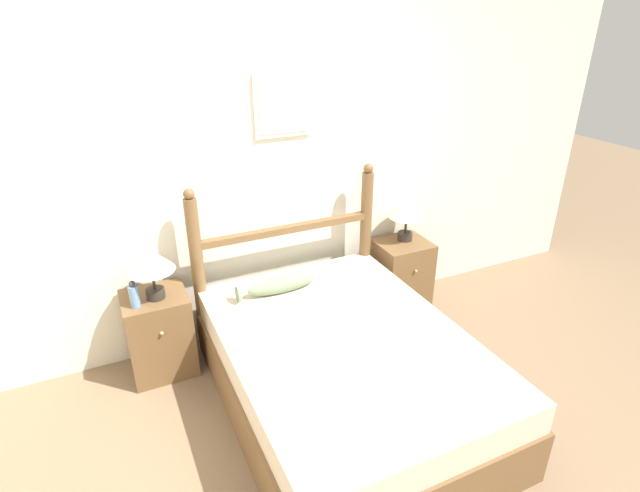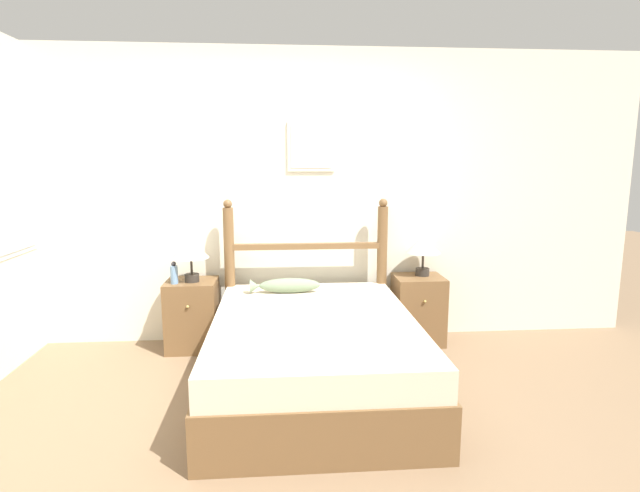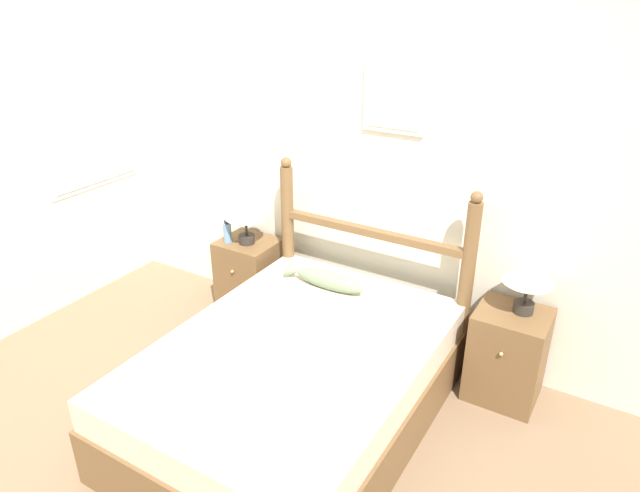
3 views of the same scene
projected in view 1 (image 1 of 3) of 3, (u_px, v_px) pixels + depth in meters
The scene contains 10 objects.
ground_plane at pixel (366, 492), 2.64m from camera, with size 16.00×16.00×0.00m, color #7A6047.
wall_back at pixel (250, 171), 3.50m from camera, with size 6.40×0.08×2.55m.
bed at pixel (345, 372), 3.10m from camera, with size 1.41×1.94×0.53m.
headboard at pixel (288, 254), 3.68m from camera, with size 1.41×0.09×1.28m.
nightstand_left at pixel (160, 333), 3.41m from camera, with size 0.42×0.40×0.60m.
nightstand_right at pixel (401, 275), 4.17m from camera, with size 0.42×0.40×0.60m.
table_lamp_left at pixel (150, 262), 3.15m from camera, with size 0.30×0.30×0.35m.
table_lamp_right at pixel (407, 210), 3.97m from camera, with size 0.30×0.30×0.35m.
bottle at pixel (134, 295), 3.13m from camera, with size 0.06×0.06×0.19m.
fish_pillow at pixel (277, 285), 3.42m from camera, with size 0.57×0.11×0.12m.
Camera 1 is at (-0.99, -1.54, 2.31)m, focal length 28.00 mm.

